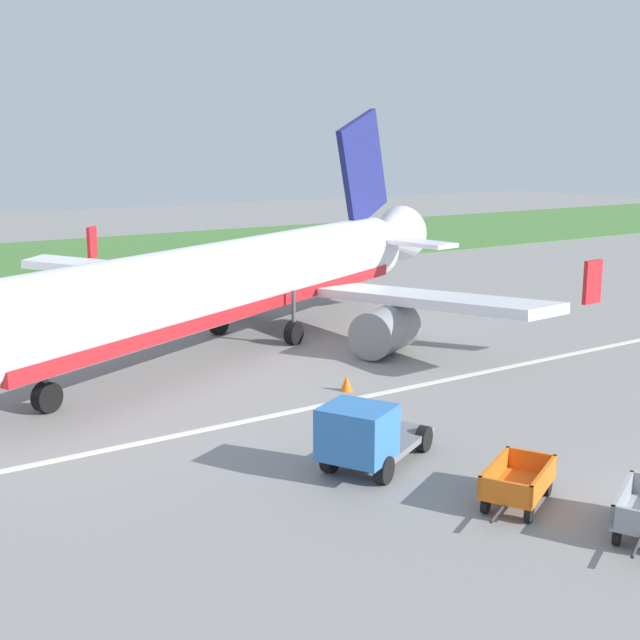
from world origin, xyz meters
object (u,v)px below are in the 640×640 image
Objects in this scene: service_truck_beside_carts at (365,435)px; traffic_cone_near_plane at (347,383)px; baggage_cart_third_in_row at (518,482)px; airplane at (236,281)px.

traffic_cone_near_plane is (4.28, 6.87, -0.79)m from service_truck_beside_carts.
traffic_cone_near_plane is at bearing 78.26° from baggage_cart_third_in_row.
traffic_cone_near_plane is at bearing -90.18° from airplane.
baggage_cart_third_in_row is at bearing -63.38° from service_truck_beside_carts.
airplane is 7.40× the size of service_truck_beside_carts.
airplane is at bearing 83.38° from baggage_cart_third_in_row.
service_truck_beside_carts reaches higher than baggage_cart_third_in_row.
airplane is at bearing 89.82° from traffic_cone_near_plane.
airplane is at bearing 74.69° from service_truck_beside_carts.
service_truck_beside_carts is at bearing -105.31° from airplane.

